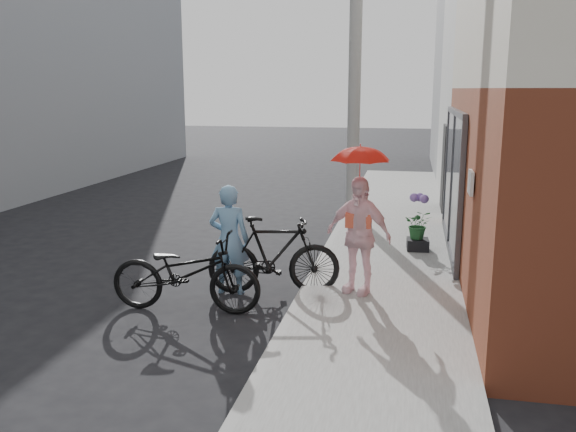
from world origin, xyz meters
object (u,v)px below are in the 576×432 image
(officer, at_px, (229,240))
(bike_right, at_px, (274,255))
(planter, at_px, (418,244))
(utility_pole, at_px, (355,65))
(kimono_woman, at_px, (358,235))
(bike_left, at_px, (186,273))

(officer, height_order, bike_right, officer)
(bike_right, bearing_deg, planter, -51.59)
(utility_pole, bearing_deg, bike_right, -96.65)
(utility_pole, bearing_deg, officer, -103.17)
(kimono_woman, bearing_deg, utility_pole, 117.73)
(bike_left, bearing_deg, kimono_woman, -70.14)
(bike_right, xyz_separation_m, kimono_woman, (1.23, -0.03, 0.38))
(utility_pole, height_order, officer, utility_pole)
(bike_left, height_order, bike_right, bike_right)
(officer, bearing_deg, bike_right, -173.90)
(bike_left, xyz_separation_m, kimono_woman, (2.25, 0.92, 0.41))
(bike_left, relative_size, planter, 5.40)
(officer, relative_size, planter, 4.23)
(bike_left, relative_size, kimono_woman, 1.24)
(kimono_woman, bearing_deg, officer, -156.75)
(kimono_woman, bearing_deg, bike_right, -160.33)
(utility_pole, xyz_separation_m, officer, (-1.28, -5.46, -2.68))
(bike_left, height_order, planter, bike_left)
(utility_pole, bearing_deg, kimono_woman, -83.55)
(planter, bearing_deg, kimono_woman, -108.75)
(kimono_woman, bearing_deg, planter, 92.53)
(bike_right, bearing_deg, officer, 86.88)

